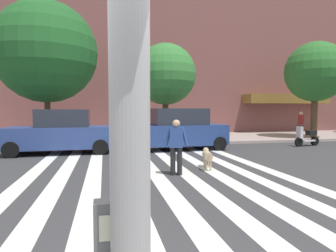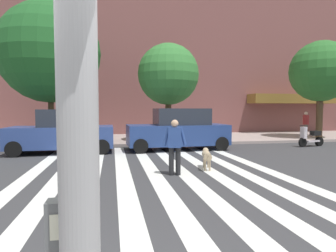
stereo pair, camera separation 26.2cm
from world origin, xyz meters
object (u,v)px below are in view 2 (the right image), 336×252
(street_tree_nearest, at_px, (50,53))
(street_tree_further, at_px, (321,72))
(dog_on_leash, at_px, (207,155))
(street_tree_middle, at_px, (168,75))
(parked_car_behind_first, at_px, (63,132))
(pedestrian_bystander, at_px, (306,123))
(pedestrian_dog_walker, at_px, (175,144))
(parked_car_third_in_line, at_px, (178,130))
(parked_scooter, at_px, (311,137))

(street_tree_nearest, xyz_separation_m, street_tree_further, (15.96, 0.29, -0.51))
(street_tree_nearest, distance_m, dog_on_leash, 10.15)
(street_tree_nearest, height_order, street_tree_middle, street_tree_nearest)
(street_tree_middle, relative_size, street_tree_further, 0.90)
(parked_car_behind_first, distance_m, pedestrian_bystander, 14.60)
(street_tree_nearest, relative_size, pedestrian_dog_walker, 4.39)
(parked_car_behind_first, xyz_separation_m, street_tree_further, (15.02, 2.54, 3.39))
(pedestrian_dog_walker, bearing_deg, dog_on_leash, 28.15)
(parked_car_third_in_line, height_order, parked_scooter, parked_car_third_in_line)
(parked_car_behind_first, distance_m, pedestrian_dog_walker, 6.56)
(parked_car_behind_first, xyz_separation_m, pedestrian_bystander, (14.32, 2.87, 0.16))
(parked_car_behind_first, distance_m, parked_scooter, 12.34)
(street_tree_middle, distance_m, dog_on_leash, 7.91)
(street_tree_middle, xyz_separation_m, pedestrian_bystander, (9.04, 0.34, -2.81))
(pedestrian_dog_walker, bearing_deg, parked_scooter, 30.82)
(street_tree_middle, relative_size, pedestrian_dog_walker, 3.34)
(parked_scooter, xyz_separation_m, street_tree_further, (2.69, 2.78, 3.82))
(parked_scooter, bearing_deg, parked_car_behind_first, 178.91)
(parked_car_behind_first, xyz_separation_m, parked_car_third_in_line, (5.28, 0.00, 0.03))
(pedestrian_dog_walker, height_order, dog_on_leash, pedestrian_dog_walker)
(parked_car_behind_first, bearing_deg, street_tree_middle, 25.62)
(pedestrian_bystander, bearing_deg, dog_on_leash, -140.85)
(parked_scooter, bearing_deg, street_tree_further, 45.89)
(parked_car_third_in_line, distance_m, dog_on_leash, 4.62)
(pedestrian_dog_walker, xyz_separation_m, pedestrian_bystander, (10.37, 8.11, 0.15))
(street_tree_further, bearing_deg, parked_car_behind_first, -170.40)
(parked_car_third_in_line, height_order, street_tree_further, street_tree_further)
(parked_car_third_in_line, distance_m, parked_scooter, 7.07)
(parked_car_behind_first, height_order, pedestrian_bystander, parked_car_behind_first)
(street_tree_further, bearing_deg, pedestrian_bystander, 154.83)
(street_tree_nearest, bearing_deg, parked_car_third_in_line, -19.88)
(parked_scooter, xyz_separation_m, street_tree_nearest, (-13.27, 2.48, 4.33))
(pedestrian_bystander, bearing_deg, pedestrian_dog_walker, -141.98)
(parked_car_behind_first, height_order, street_tree_middle, street_tree_middle)
(street_tree_middle, bearing_deg, street_tree_nearest, -177.42)
(parked_car_third_in_line, xyz_separation_m, parked_scooter, (7.05, -0.24, -0.47))
(parked_car_third_in_line, xyz_separation_m, dog_on_leash, (-0.13, -4.59, -0.50))
(street_tree_middle, relative_size, dog_on_leash, 4.86)
(parked_scooter, relative_size, pedestrian_dog_walker, 0.99)
(parked_car_third_in_line, height_order, pedestrian_bystander, parked_car_third_in_line)
(parked_car_third_in_line, bearing_deg, parked_car_behind_first, -179.98)
(parked_car_third_in_line, distance_m, street_tree_middle, 3.88)
(parked_car_third_in_line, bearing_deg, street_tree_nearest, 160.12)
(street_tree_further, height_order, pedestrian_dog_walker, street_tree_further)
(parked_scooter, distance_m, pedestrian_bystander, 3.74)
(street_tree_nearest, bearing_deg, street_tree_middle, 2.58)
(pedestrian_dog_walker, bearing_deg, parked_car_third_in_line, 75.73)
(street_tree_further, bearing_deg, parked_scooter, -134.11)
(parked_car_behind_first, bearing_deg, street_tree_nearest, 112.62)
(parked_car_behind_first, xyz_separation_m, parked_scooter, (12.33, -0.23, -0.43))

